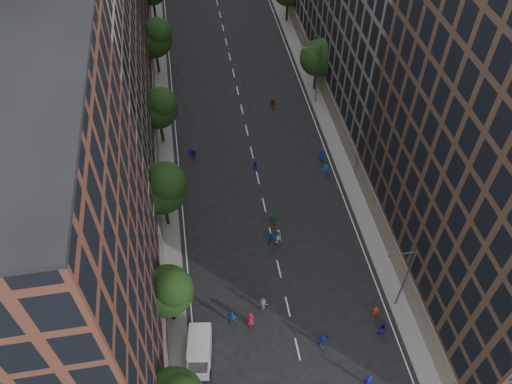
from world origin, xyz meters
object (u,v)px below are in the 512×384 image
cargo_van (200,351)px  streetlamp_far (317,71)px  streetlamp_near (404,276)px  skater_1 (368,380)px  skater_2 (381,329)px

cargo_van → streetlamp_far: bearing=69.7°
streetlamp_near → skater_1: (-5.02, -7.21, -4.26)m
streetlamp_near → streetlamp_far: 33.00m
skater_2 → cargo_van: bearing=-10.9°
streetlamp_near → cargo_van: 19.88m
skater_2 → streetlamp_near: bearing=-140.3°
skater_1 → streetlamp_near: bearing=-105.9°
streetlamp_near → skater_2: (-2.36, -2.73, -4.20)m
streetlamp_far → skater_2: size_ratio=4.70×
streetlamp_near → skater_1: streetlamp_near is taller
streetlamp_far → cargo_van: 40.42m
cargo_van → skater_1: (14.35, -4.95, -0.37)m
cargo_van → skater_2: cargo_van is taller
streetlamp_near → cargo_van: size_ratio=1.89×
cargo_van → skater_2: (17.00, -0.46, -0.31)m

